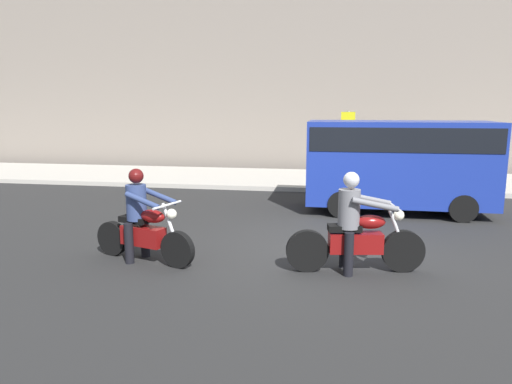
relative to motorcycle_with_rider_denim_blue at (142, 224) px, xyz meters
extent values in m
plane|color=black|center=(2.91, 1.27, -0.65)|extent=(80.00, 80.00, 0.00)
cube|color=#A8A399|center=(2.91, 9.27, -0.58)|extent=(40.00, 4.40, 0.14)
cube|color=slate|center=(2.91, 12.67, 6.03)|extent=(40.00, 1.40, 13.36)
cylinder|color=black|center=(0.69, -0.23, -0.34)|extent=(0.62, 0.30, 0.61)
cylinder|color=black|center=(-0.67, 0.21, -0.34)|extent=(0.62, 0.30, 0.61)
cylinder|color=silver|center=(0.58, -0.19, 0.02)|extent=(0.36, 0.16, 0.79)
cube|color=maroon|center=(0.01, -0.01, -0.20)|extent=(0.83, 0.51, 0.32)
ellipsoid|color=maroon|center=(0.22, -0.07, 0.16)|extent=(0.53, 0.38, 0.22)
cube|color=black|center=(-0.16, 0.05, 0.06)|extent=(0.57, 0.39, 0.10)
cylinder|color=silver|center=(0.52, -0.17, 0.38)|extent=(0.25, 0.68, 0.04)
sphere|color=silver|center=(0.60, -0.19, 0.24)|extent=(0.17, 0.17, 0.17)
cylinder|color=silver|center=(-0.22, 0.24, -0.32)|extent=(0.69, 0.28, 0.07)
cylinder|color=black|center=(-0.18, -0.15, -0.30)|extent=(0.19, 0.19, 0.69)
cylinder|color=black|center=(-0.06, 0.23, -0.30)|extent=(0.19, 0.19, 0.69)
cylinder|color=navy|center=(-0.10, 0.03, 0.36)|extent=(0.43, 0.43, 0.60)
cylinder|color=navy|center=(0.14, -0.28, 0.46)|extent=(0.67, 0.29, 0.25)
cylinder|color=navy|center=(0.28, 0.14, 0.46)|extent=(0.67, 0.29, 0.25)
sphere|color=tan|center=(-0.08, 0.02, 0.78)|extent=(0.20, 0.20, 0.20)
sphere|color=#510F0F|center=(-0.08, 0.02, 0.81)|extent=(0.25, 0.25, 0.25)
cylinder|color=black|center=(4.29, 0.20, -0.31)|extent=(0.69, 0.23, 0.68)
cylinder|color=black|center=(2.79, -0.05, -0.31)|extent=(0.69, 0.23, 0.68)
cylinder|color=silver|center=(4.17, 0.18, 0.05)|extent=(0.37, 0.11, 0.79)
cube|color=maroon|center=(3.54, 0.08, -0.17)|extent=(0.87, 0.41, 0.32)
ellipsoid|color=maroon|center=(3.76, 0.11, 0.17)|extent=(0.51, 0.32, 0.22)
cube|color=black|center=(3.36, 0.05, 0.07)|extent=(0.55, 0.32, 0.10)
cylinder|color=silver|center=(4.11, 0.17, 0.42)|extent=(0.15, 0.70, 0.04)
sphere|color=silver|center=(4.19, 0.18, 0.28)|extent=(0.17, 0.17, 0.17)
cylinder|color=silver|center=(3.22, 0.19, -0.29)|extent=(0.70, 0.18, 0.07)
cylinder|color=black|center=(3.44, -0.14, -0.30)|extent=(0.17, 0.17, 0.70)
cylinder|color=black|center=(3.37, 0.25, -0.30)|extent=(0.17, 0.17, 0.70)
cylinder|color=slate|center=(3.42, 0.06, 0.38)|extent=(0.39, 0.39, 0.62)
cylinder|color=slate|center=(3.80, -0.10, 0.49)|extent=(0.72, 0.21, 0.23)
cylinder|color=slate|center=(3.73, 0.33, 0.49)|extent=(0.72, 0.21, 0.23)
sphere|color=tan|center=(3.44, 0.06, 0.80)|extent=(0.20, 0.20, 0.20)
sphere|color=#B7B7BC|center=(3.44, 0.06, 0.83)|extent=(0.25, 0.25, 0.25)
cube|color=navy|center=(4.71, 4.73, 0.60)|extent=(4.42, 1.90, 2.02)
cube|color=black|center=(4.71, 4.73, 1.21)|extent=(4.29, 1.93, 0.56)
cylinder|color=black|center=(6.09, 4.73, -0.33)|extent=(0.64, 1.96, 0.64)
cylinder|color=black|center=(3.34, 4.73, -0.33)|extent=(0.64, 1.96, 0.64)
cylinder|color=gray|center=(3.53, 8.11, 0.66)|extent=(0.08, 0.08, 2.34)
cube|color=yellow|center=(3.53, 8.08, 1.58)|extent=(0.44, 0.03, 0.44)
cylinder|color=black|center=(5.80, 9.92, -0.05)|extent=(0.14, 0.14, 0.93)
cylinder|color=black|center=(6.00, 9.92, -0.05)|extent=(0.14, 0.14, 0.93)
cylinder|color=black|center=(5.90, 9.92, 0.73)|extent=(0.34, 0.34, 0.62)
sphere|color=tan|center=(5.90, 9.92, 1.14)|extent=(0.21, 0.21, 0.21)
camera|label=1|loc=(3.21, -7.23, 1.94)|focal=32.80mm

